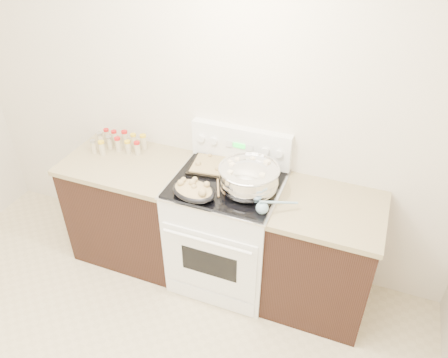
% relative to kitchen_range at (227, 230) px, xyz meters
% --- Properties ---
extents(room_shell, '(4.10, 3.60, 2.75)m').
position_rel_kitchen_range_xyz_m(room_shell, '(-0.35, -1.42, 1.21)').
color(room_shell, beige).
rests_on(room_shell, ground).
extents(counter_left, '(0.93, 0.67, 0.92)m').
position_rel_kitchen_range_xyz_m(counter_left, '(-0.83, 0.01, -0.03)').
color(counter_left, black).
rests_on(counter_left, ground).
extents(counter_right, '(0.73, 0.67, 0.92)m').
position_rel_kitchen_range_xyz_m(counter_right, '(0.73, 0.01, -0.03)').
color(counter_right, black).
rests_on(counter_right, ground).
extents(kitchen_range, '(0.78, 0.73, 1.22)m').
position_rel_kitchen_range_xyz_m(kitchen_range, '(0.00, 0.00, 0.00)').
color(kitchen_range, white).
rests_on(kitchen_range, ground).
extents(mixing_bowl, '(0.53, 0.53, 0.24)m').
position_rel_kitchen_range_xyz_m(mixing_bowl, '(0.17, -0.04, 0.55)').
color(mixing_bowl, silver).
rests_on(mixing_bowl, kitchen_range).
extents(roasting_pan, '(0.36, 0.29, 0.11)m').
position_rel_kitchen_range_xyz_m(roasting_pan, '(-0.15, -0.24, 0.50)').
color(roasting_pan, black).
rests_on(roasting_pan, kitchen_range).
extents(baking_sheet, '(0.45, 0.34, 0.06)m').
position_rel_kitchen_range_xyz_m(baking_sheet, '(-0.11, 0.13, 0.47)').
color(baking_sheet, black).
rests_on(baking_sheet, kitchen_range).
extents(wooden_spoon, '(0.12, 0.25, 0.04)m').
position_rel_kitchen_range_xyz_m(wooden_spoon, '(-0.06, -0.14, 0.46)').
color(wooden_spoon, tan).
rests_on(wooden_spoon, kitchen_range).
extents(blue_ladle, '(0.25, 0.18, 0.10)m').
position_rel_kitchen_range_xyz_m(blue_ladle, '(0.34, -0.22, 0.49)').
color(blue_ladle, '#7BA1B8').
rests_on(blue_ladle, kitchen_range).
extents(spice_jars, '(0.39, 0.24, 0.13)m').
position_rel_kitchen_range_xyz_m(spice_jars, '(-0.97, 0.14, 0.49)').
color(spice_jars, '#BFB28C').
rests_on(spice_jars, counter_left).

